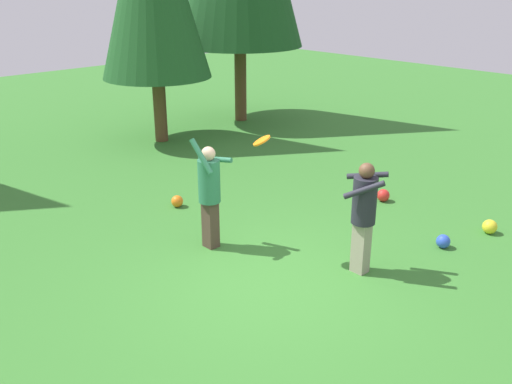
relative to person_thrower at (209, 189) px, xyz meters
The scene contains 8 objects.
ground_plane 1.78m from the person_thrower, 92.19° to the right, with size 40.00×40.00×0.00m, color #387A2D.
person_thrower is the anchor object (origin of this frame).
person_catcher 2.36m from the person_thrower, 63.42° to the right, with size 0.70×0.73×1.65m.
frisbee 1.24m from the person_thrower, 69.62° to the right, with size 0.37×0.37×0.15m.
ball_orange 1.99m from the person_thrower, 71.32° to the left, with size 0.22×0.22×0.22m, color orange.
ball_blue 3.76m from the person_thrower, 44.23° to the right, with size 0.22×0.22×0.22m, color blue.
ball_red 3.76m from the person_thrower, 12.26° to the right, with size 0.24×0.24×0.24m, color red.
ball_yellow 4.70m from the person_thrower, 37.55° to the right, with size 0.24×0.24×0.24m, color yellow.
Camera 1 is at (-4.89, -4.77, 4.01)m, focal length 39.17 mm.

